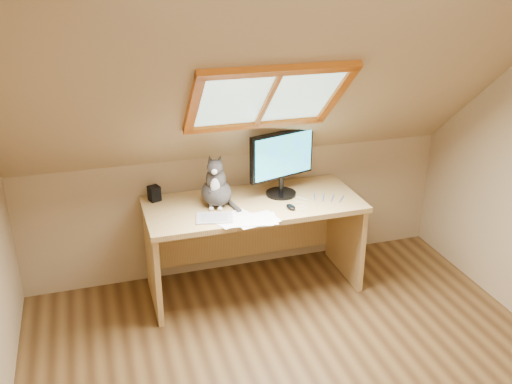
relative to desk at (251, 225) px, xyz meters
name	(u,v)px	position (x,y,z in m)	size (l,w,h in m)	color
room_shell	(340,192)	(-0.01, -1.54, 0.91)	(3.52, 3.52, 2.41)	tan
desk	(251,225)	(0.00, 0.00, 0.00)	(1.63, 0.71, 0.74)	tan
monitor	(282,159)	(0.25, 0.00, 0.52)	(0.54, 0.23, 0.51)	black
cat	(216,187)	(-0.28, -0.04, 0.37)	(0.29, 0.32, 0.41)	#393533
desk_speaker	(154,193)	(-0.71, 0.18, 0.28)	(0.08, 0.08, 0.12)	black
graphics_tablet	(215,218)	(-0.35, -0.26, 0.23)	(0.26, 0.18, 0.01)	#B2B2B7
mouse	(291,207)	(0.23, -0.26, 0.24)	(0.06, 0.10, 0.03)	black
papers	(244,219)	(-0.14, -0.33, 0.23)	(0.35, 0.30, 0.01)	white
cables	(317,200)	(0.47, -0.19, 0.23)	(0.51, 0.26, 0.01)	silver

